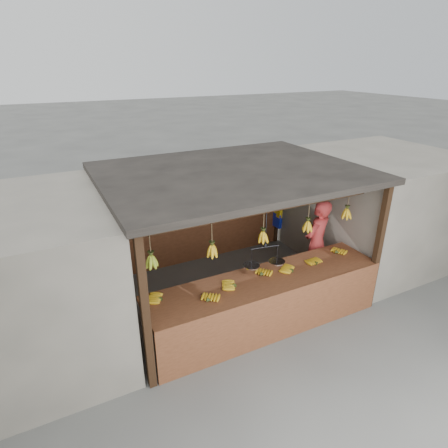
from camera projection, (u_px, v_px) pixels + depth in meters
ground at (231, 292)px, 7.16m from camera, size 80.00×80.00×0.00m
stall at (223, 189)px, 6.64m from camera, size 4.30×3.30×2.40m
neighbor_left at (3, 288)px, 5.21m from camera, size 3.00×3.00×2.30m
neighbor_right at (377, 206)px, 8.18m from camera, size 3.00×3.00×2.30m
counter at (271, 292)px, 5.88m from camera, size 3.95×0.90×0.96m
hanging_bananas at (232, 213)px, 6.51m from camera, size 3.66×2.22×0.37m
balance_scale at (264, 261)px, 5.90m from camera, size 0.69×0.32×0.91m
vendor at (316, 243)px, 7.11m from camera, size 0.74×0.61×1.74m
bag_bundles at (278, 203)px, 8.65m from camera, size 0.08×0.26×1.19m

